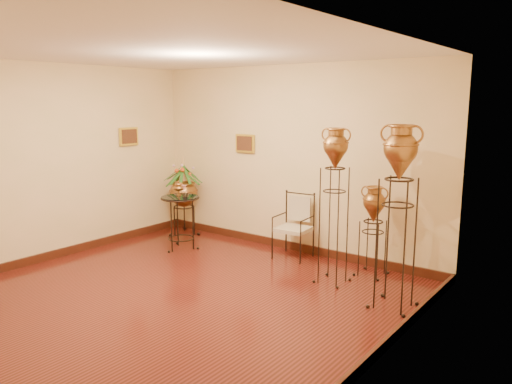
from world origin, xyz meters
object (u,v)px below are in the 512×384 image
Objects in this scene: amphora_tall at (334,204)px; amphora_mid at (397,216)px; armchair at (293,226)px; side_table at (181,222)px; planter_urn at (184,190)px.

amphora_mid is (0.92, -0.29, 0.03)m from amphora_tall.
amphora_mid is at bearing -17.27° from amphora_tall.
amphora_mid reaches higher than armchair.
side_table reaches higher than armchair.
amphora_tall is 1.88× the size of side_table.
armchair is (-1.86, 0.83, -0.57)m from amphora_mid.
planter_urn is 1.33× the size of side_table.
side_table is (-2.57, -0.13, -0.57)m from amphora_tall.
armchair is at bearing -0.00° from planter_urn.
amphora_tall is 1.42× the size of planter_urn.
armchair is (2.23, -0.00, -0.30)m from planter_urn.
planter_urn is (-3.18, 0.54, -0.23)m from amphora_tall.
armchair is at bearing 22.52° from side_table.
amphora_tall is 2.09× the size of armchair.
amphora_mid reaches higher than planter_urn.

